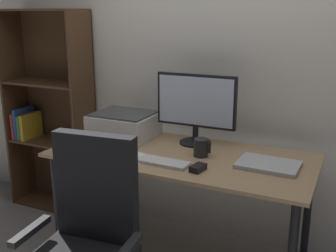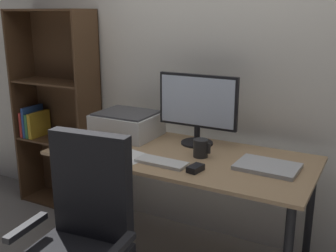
% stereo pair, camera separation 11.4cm
% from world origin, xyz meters
% --- Properties ---
extents(back_wall, '(6.40, 0.10, 2.60)m').
position_xyz_m(back_wall, '(0.00, 0.53, 1.30)').
color(back_wall, silver).
rests_on(back_wall, ground).
extents(desk, '(1.52, 0.71, 0.74)m').
position_xyz_m(desk, '(0.00, 0.00, 0.65)').
color(desk, tan).
rests_on(desk, ground).
extents(monitor, '(0.51, 0.20, 0.44)m').
position_xyz_m(monitor, '(0.00, 0.21, 0.99)').
color(monitor, black).
rests_on(monitor, desk).
extents(keyboard, '(0.29, 0.12, 0.02)m').
position_xyz_m(keyboard, '(-0.02, -0.19, 0.75)').
color(keyboard, silver).
rests_on(keyboard, desk).
extents(mouse, '(0.07, 0.10, 0.03)m').
position_xyz_m(mouse, '(0.18, -0.21, 0.76)').
color(mouse, black).
rests_on(mouse, desk).
extents(coffee_mug, '(0.10, 0.08, 0.10)m').
position_xyz_m(coffee_mug, '(0.12, 0.01, 0.79)').
color(coffee_mug, black).
rests_on(coffee_mug, desk).
extents(laptop, '(0.33, 0.24, 0.02)m').
position_xyz_m(laptop, '(0.50, 0.01, 0.75)').
color(laptop, '#B7BABC').
rests_on(laptop, desk).
extents(printer, '(0.40, 0.34, 0.16)m').
position_xyz_m(printer, '(-0.48, 0.16, 0.82)').
color(printer, silver).
rests_on(printer, desk).
extents(paper_sheet, '(0.27, 0.33, 0.00)m').
position_xyz_m(paper_sheet, '(-0.25, -0.23, 0.74)').
color(paper_sheet, white).
rests_on(paper_sheet, desk).
extents(bookshelf, '(0.69, 0.28, 1.56)m').
position_xyz_m(bookshelf, '(-1.29, 0.35, 0.77)').
color(bookshelf, '#4C331E').
rests_on(bookshelf, ground).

